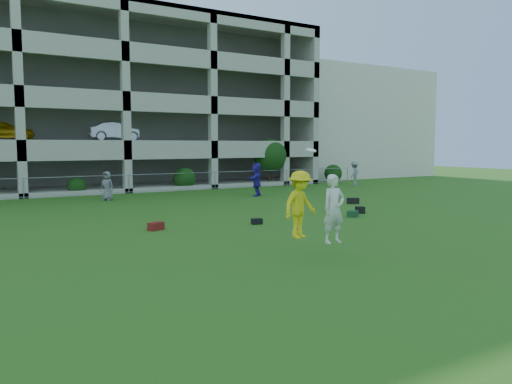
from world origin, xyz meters
TOP-DOWN VIEW (x-y plane):
  - ground at (0.00, 0.00)m, footprint 100.00×100.00m
  - stucco_building at (23.00, 28.00)m, footprint 16.00×14.00m
  - bystander_c at (-2.22, 15.71)m, footprint 0.89×0.91m
  - bystander_d at (5.95, 13.47)m, footprint 1.73×1.68m
  - bystander_f at (16.00, 16.02)m, footprint 1.35×1.15m
  - bag_red_a at (-3.31, 5.22)m, footprint 0.62×0.49m
  - bag_black_b at (0.44, 4.48)m, footprint 0.44×0.32m
  - bag_green_c at (4.90, 4.04)m, footprint 0.61×0.54m
  - crate_d at (5.91, 4.67)m, footprint 0.46×0.46m
  - bag_black_e at (8.14, 7.56)m, footprint 0.67×0.57m
  - frisbee_contest at (-1.42, -1.22)m, footprint 1.96×0.91m
  - parking_garage at (-0.01, 27.70)m, footprint 30.00×14.00m
  - fence at (0.00, 19.00)m, footprint 36.06×0.06m
  - shrub_row at (4.59, 19.70)m, footprint 34.38×2.52m

SIDE VIEW (x-z plane):
  - ground at x=0.00m, z-range 0.00..0.00m
  - bag_black_b at x=0.44m, z-range 0.00..0.22m
  - bag_green_c at x=4.90m, z-range 0.00..0.26m
  - bag_red_a at x=-3.31m, z-range 0.00..0.28m
  - crate_d at x=5.91m, z-range 0.00..0.30m
  - bag_black_e at x=8.14m, z-range 0.00..0.30m
  - fence at x=0.00m, z-range 0.01..1.21m
  - bystander_c at x=-2.22m, z-range 0.00..1.59m
  - bystander_f at x=16.00m, z-range 0.00..1.82m
  - bystander_d at x=5.95m, z-range 0.00..1.97m
  - frisbee_contest at x=-1.42m, z-range 0.16..2.69m
  - shrub_row at x=4.59m, z-range -0.24..3.26m
  - stucco_building at x=23.00m, z-range 0.00..10.00m
  - parking_garage at x=-0.01m, z-range 0.01..12.01m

